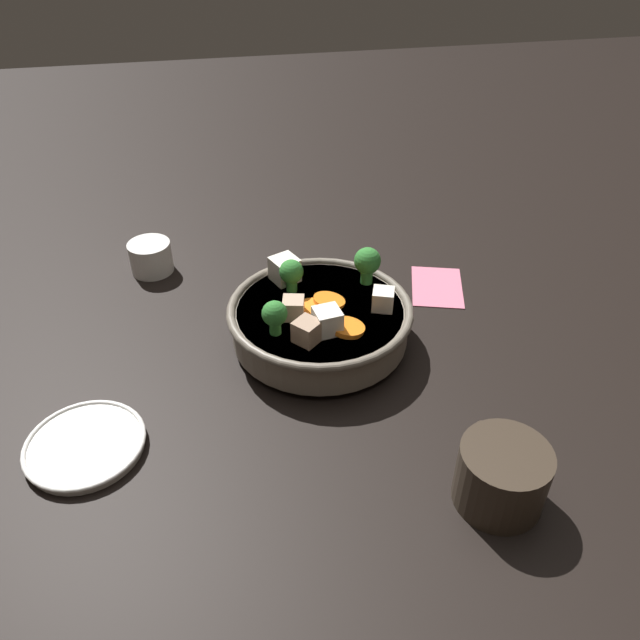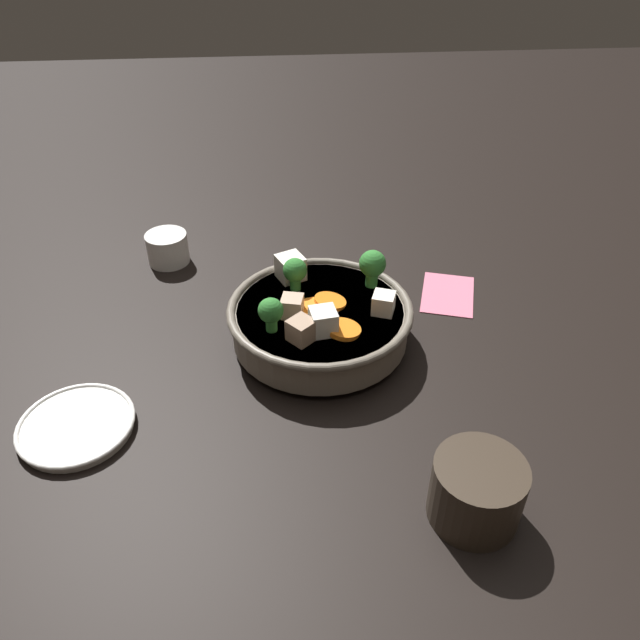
# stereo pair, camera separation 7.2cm
# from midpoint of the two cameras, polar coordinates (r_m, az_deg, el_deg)

# --- Properties ---
(ground_plane) EXTENTS (3.00, 3.00, 0.00)m
(ground_plane) POSITION_cam_midpoint_polar(r_m,az_deg,el_deg) (0.86, -2.40, -2.07)
(ground_plane) COLOR black
(stirfry_bowl) EXTENTS (0.25, 0.25, 0.11)m
(stirfry_bowl) POSITION_cam_midpoint_polar(r_m,az_deg,el_deg) (0.84, -2.48, 0.11)
(stirfry_bowl) COLOR slate
(stirfry_bowl) RESTS_ON ground_plane
(side_saucer) EXTENTS (0.14, 0.14, 0.01)m
(side_saucer) POSITION_cam_midpoint_polar(r_m,az_deg,el_deg) (0.78, -23.25, -10.57)
(side_saucer) COLOR white
(side_saucer) RESTS_ON ground_plane
(tea_cup) EXTENTS (0.07, 0.07, 0.05)m
(tea_cup) POSITION_cam_midpoint_polar(r_m,az_deg,el_deg) (1.04, -17.17, 5.48)
(tea_cup) COLOR white
(tea_cup) RESTS_ON ground_plane
(dark_mug) EXTENTS (0.11, 0.09, 0.07)m
(dark_mug) POSITION_cam_midpoint_polar(r_m,az_deg,el_deg) (0.67, 13.20, -13.77)
(dark_mug) COLOR #33281E
(dark_mug) RESTS_ON ground_plane
(napkin) EXTENTS (0.13, 0.11, 0.00)m
(napkin) POSITION_cam_midpoint_polar(r_m,az_deg,el_deg) (0.98, 8.59, 2.99)
(napkin) COLOR #D16B84
(napkin) RESTS_ON ground_plane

